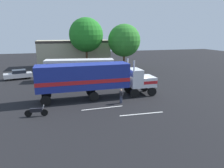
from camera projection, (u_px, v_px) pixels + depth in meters
name	position (u px, v px, depth m)	size (l,w,h in m)	color
ground_plane	(134.00, 95.00, 25.73)	(120.00, 120.00, 0.00)	black
lane_stripe_near	(103.00, 108.00, 21.17)	(4.40, 0.16, 0.01)	silver
lane_stripe_mid	(142.00, 114.00, 19.65)	(4.40, 0.16, 0.01)	silver
semi_truck	(93.00, 78.00, 23.72)	(14.18, 2.96, 4.50)	silver
person_bystander	(121.00, 95.00, 22.43)	(0.39, 0.48, 1.63)	#2D3347
parked_bus	(80.00, 68.00, 33.26)	(11.25, 4.10, 3.40)	silver
parked_car	(18.00, 74.00, 34.12)	(4.68, 2.68, 1.57)	#B7B7BC
motorcycle	(36.00, 111.00, 18.99)	(2.11, 0.37, 1.12)	black
tree_left	(86.00, 35.00, 41.75)	(6.99, 6.99, 10.67)	brown
tree_center	(124.00, 41.00, 42.24)	(6.74, 6.74, 9.39)	brown
building_backdrop	(74.00, 52.00, 47.16)	(16.14, 6.13, 5.91)	#B7AD8C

